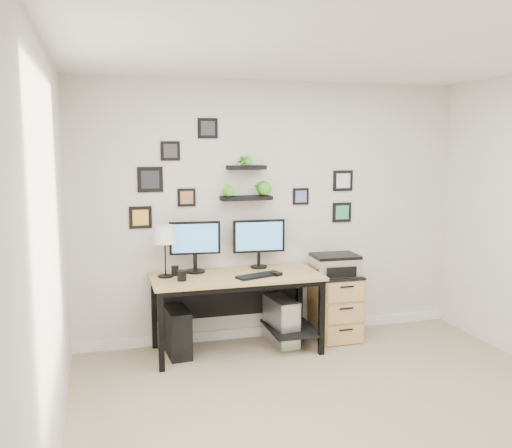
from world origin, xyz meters
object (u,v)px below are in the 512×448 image
object	(u,v)px
mug	(182,276)
desk	(239,287)
monitor_left	(195,243)
table_lamp	(165,236)
pc_tower_grey	(281,321)
printer	(335,264)
monitor_right	(259,239)
pc_tower_black	(177,332)
file_cabinet	(335,306)

from	to	relation	value
mug	desk	bearing A→B (deg)	12.10
monitor_left	table_lamp	bearing A→B (deg)	-161.93
mug	pc_tower_grey	bearing A→B (deg)	8.36
desk	printer	xyz separation A→B (m)	(1.01, 0.04, 0.15)
monitor_right	pc_tower_grey	distance (m)	0.84
pc_tower_black	pc_tower_grey	distance (m)	1.03
table_lamp	desk	bearing A→B (deg)	-5.86
pc_tower_black	pc_tower_grey	world-z (taller)	pc_tower_grey
pc_tower_black	pc_tower_grey	size ratio (longest dim) A/B	0.90
mug	table_lamp	bearing A→B (deg)	122.85
monitor_left	pc_tower_black	xyz separation A→B (m)	(-0.20, -0.14, -0.82)
monitor_left	monitor_right	size ratio (longest dim) A/B	0.95
pc_tower_grey	monitor_right	bearing A→B (deg)	135.38
pc_tower_grey	file_cabinet	distance (m)	0.60
monitor_left	mug	size ratio (longest dim) A/B	5.20
desk	monitor_right	distance (m)	0.53
file_cabinet	printer	world-z (taller)	printer
pc_tower_grey	printer	xyz separation A→B (m)	(0.57, 0.02, 0.54)
file_cabinet	printer	xyz separation A→B (m)	(-0.02, -0.02, 0.44)
pc_tower_grey	desk	bearing A→B (deg)	-176.57
desk	pc_tower_grey	world-z (taller)	desk
monitor_left	file_cabinet	size ratio (longest dim) A/B	0.74
monitor_left	printer	xyz separation A→B (m)	(1.40, -0.12, -0.27)
monitor_right	file_cabinet	distance (m)	1.05
pc_tower_grey	printer	bearing A→B (deg)	1.67
pc_tower_black	printer	bearing A→B (deg)	-3.25
monitor_right	file_cabinet	bearing A→B (deg)	-10.70
table_lamp	mug	bearing A→B (deg)	-57.15
desk	table_lamp	distance (m)	0.86
desk	monitor_left	distance (m)	0.59
mug	pc_tower_grey	distance (m)	1.16
table_lamp	mug	size ratio (longest dim) A/B	5.09
desk	printer	bearing A→B (deg)	2.43
pc_tower_black	printer	distance (m)	1.70
monitor_left	monitor_right	distance (m)	0.65
table_lamp	monitor_left	bearing A→B (deg)	18.07
desk	monitor_left	size ratio (longest dim) A/B	3.22
monitor_right	pc_tower_grey	bearing A→B (deg)	-44.62
file_cabinet	mug	bearing A→B (deg)	-173.58
monitor_left	printer	bearing A→B (deg)	-5.08
table_lamp	pc_tower_grey	size ratio (longest dim) A/B	0.99
monitor_left	file_cabinet	xyz separation A→B (m)	(1.42, -0.11, -0.71)
desk	monitor_left	bearing A→B (deg)	156.87
mug	monitor_left	bearing A→B (deg)	59.08
table_lamp	pc_tower_grey	world-z (taller)	table_lamp
table_lamp	file_cabinet	xyz separation A→B (m)	(1.72, -0.01, -0.81)
desk	printer	distance (m)	1.02
pc_tower_black	pc_tower_grey	bearing A→B (deg)	-3.86
pc_tower_grey	table_lamp	bearing A→B (deg)	177.73
monitor_right	file_cabinet	world-z (taller)	monitor_right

